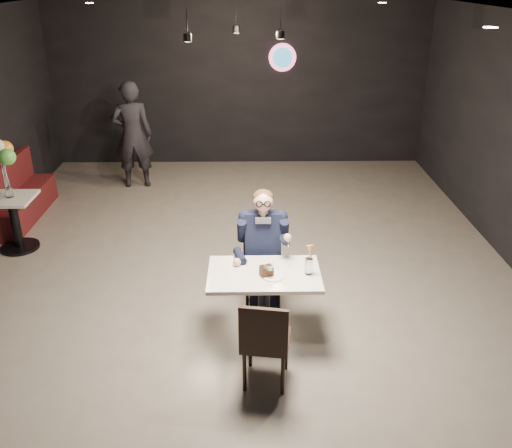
{
  "coord_description": "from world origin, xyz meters",
  "views": [
    {
      "loc": [
        0.16,
        -5.77,
        3.42
      ],
      "look_at": [
        0.24,
        -0.58,
        0.99
      ],
      "focal_mm": 38.0,
      "sensor_mm": 36.0,
      "label": 1
    }
  ],
  "objects_px": {
    "balloon_vase": "(9,192)",
    "side_table": "(16,224)",
    "passerby": "(133,135)",
    "chair_near": "(266,338)",
    "sundae_glass": "(309,266)",
    "chair_far": "(263,270)",
    "seated_man": "(263,249)",
    "booth_bench": "(20,191)",
    "main_table": "(264,305)"
  },
  "relations": [
    {
      "from": "booth_bench",
      "to": "passerby",
      "type": "xyz_separation_m",
      "value": [
        1.46,
        1.38,
        0.47
      ]
    },
    {
      "from": "seated_man",
      "to": "balloon_vase",
      "type": "xyz_separation_m",
      "value": [
        -3.26,
        1.45,
        0.1
      ]
    },
    {
      "from": "chair_far",
      "to": "balloon_vase",
      "type": "xyz_separation_m",
      "value": [
        -3.26,
        1.45,
        0.36
      ]
    },
    {
      "from": "chair_near",
      "to": "seated_man",
      "type": "height_order",
      "value": "seated_man"
    },
    {
      "from": "main_table",
      "to": "passerby",
      "type": "xyz_separation_m",
      "value": [
        -2.11,
        4.38,
        0.54
      ]
    },
    {
      "from": "main_table",
      "to": "sundae_glass",
      "type": "xyz_separation_m",
      "value": [
        0.43,
        -0.03,
        0.46
      ]
    },
    {
      "from": "seated_man",
      "to": "balloon_vase",
      "type": "distance_m",
      "value": 3.57
    },
    {
      "from": "passerby",
      "to": "chair_near",
      "type": "bearing_deg",
      "value": 104.51
    },
    {
      "from": "chair_near",
      "to": "sundae_glass",
      "type": "relative_size",
      "value": 5.48
    },
    {
      "from": "main_table",
      "to": "sundae_glass",
      "type": "relative_size",
      "value": 6.55
    },
    {
      "from": "chair_near",
      "to": "passerby",
      "type": "distance_m",
      "value": 5.48
    },
    {
      "from": "main_table",
      "to": "booth_bench",
      "type": "xyz_separation_m",
      "value": [
        -3.56,
        3.0,
        0.07
      ]
    },
    {
      "from": "chair_far",
      "to": "seated_man",
      "type": "bearing_deg",
      "value": 0.0
    },
    {
      "from": "sundae_glass",
      "to": "booth_bench",
      "type": "xyz_separation_m",
      "value": [
        -3.99,
        3.03,
        -0.39
      ]
    },
    {
      "from": "seated_man",
      "to": "main_table",
      "type": "bearing_deg",
      "value": -90.0
    },
    {
      "from": "seated_man",
      "to": "chair_far",
      "type": "bearing_deg",
      "value": 0.0
    },
    {
      "from": "seated_man",
      "to": "passerby",
      "type": "height_order",
      "value": "passerby"
    },
    {
      "from": "chair_near",
      "to": "passerby",
      "type": "xyz_separation_m",
      "value": [
        -2.11,
        5.04,
        0.45
      ]
    },
    {
      "from": "balloon_vase",
      "to": "chair_near",
      "type": "bearing_deg",
      "value": -39.24
    },
    {
      "from": "chair_near",
      "to": "balloon_vase",
      "type": "xyz_separation_m",
      "value": [
        -3.26,
        2.67,
        0.36
      ]
    },
    {
      "from": "side_table",
      "to": "booth_bench",
      "type": "bearing_deg",
      "value": 106.7
    },
    {
      "from": "booth_bench",
      "to": "seated_man",
      "type": "bearing_deg",
      "value": -34.53
    },
    {
      "from": "balloon_vase",
      "to": "side_table",
      "type": "bearing_deg",
      "value": 0.0
    },
    {
      "from": "booth_bench",
      "to": "chair_far",
      "type": "bearing_deg",
      "value": -34.53
    },
    {
      "from": "chair_far",
      "to": "side_table",
      "type": "xyz_separation_m",
      "value": [
        -3.26,
        1.45,
        -0.1
      ]
    },
    {
      "from": "chair_far",
      "to": "balloon_vase",
      "type": "bearing_deg",
      "value": 156.02
    },
    {
      "from": "main_table",
      "to": "side_table",
      "type": "xyz_separation_m",
      "value": [
        -3.26,
        2.0,
        -0.01
      ]
    },
    {
      "from": "chair_near",
      "to": "booth_bench",
      "type": "height_order",
      "value": "chair_near"
    },
    {
      "from": "sundae_glass",
      "to": "balloon_vase",
      "type": "relative_size",
      "value": 1.17
    },
    {
      "from": "sundae_glass",
      "to": "side_table",
      "type": "relative_size",
      "value": 0.23
    },
    {
      "from": "chair_far",
      "to": "passerby",
      "type": "relative_size",
      "value": 0.5
    },
    {
      "from": "side_table",
      "to": "passerby",
      "type": "height_order",
      "value": "passerby"
    },
    {
      "from": "seated_man",
      "to": "passerby",
      "type": "bearing_deg",
      "value": 118.81
    },
    {
      "from": "main_table",
      "to": "seated_man",
      "type": "distance_m",
      "value": 0.65
    },
    {
      "from": "main_table",
      "to": "passerby",
      "type": "height_order",
      "value": "passerby"
    },
    {
      "from": "chair_far",
      "to": "sundae_glass",
      "type": "xyz_separation_m",
      "value": [
        0.43,
        -0.58,
        0.37
      ]
    },
    {
      "from": "sundae_glass",
      "to": "side_table",
      "type": "height_order",
      "value": "sundae_glass"
    },
    {
      "from": "main_table",
      "to": "seated_man",
      "type": "relative_size",
      "value": 0.76
    },
    {
      "from": "sundae_glass",
      "to": "chair_far",
      "type": "bearing_deg",
      "value": 126.41
    },
    {
      "from": "sundae_glass",
      "to": "passerby",
      "type": "distance_m",
      "value": 5.09
    },
    {
      "from": "booth_bench",
      "to": "passerby",
      "type": "height_order",
      "value": "passerby"
    },
    {
      "from": "side_table",
      "to": "balloon_vase",
      "type": "height_order",
      "value": "balloon_vase"
    },
    {
      "from": "chair_far",
      "to": "chair_near",
      "type": "height_order",
      "value": "same"
    },
    {
      "from": "main_table",
      "to": "chair_near",
      "type": "height_order",
      "value": "chair_near"
    },
    {
      "from": "booth_bench",
      "to": "side_table",
      "type": "bearing_deg",
      "value": -73.3
    },
    {
      "from": "main_table",
      "to": "side_table",
      "type": "relative_size",
      "value": 1.51
    },
    {
      "from": "balloon_vase",
      "to": "sundae_glass",
      "type": "bearing_deg",
      "value": -28.85
    },
    {
      "from": "chair_near",
      "to": "chair_far",
      "type": "bearing_deg",
      "value": 98.96
    },
    {
      "from": "chair_near",
      "to": "sundae_glass",
      "type": "xyz_separation_m",
      "value": [
        0.43,
        0.63,
        0.37
      ]
    },
    {
      "from": "chair_near",
      "to": "booth_bench",
      "type": "relative_size",
      "value": 0.52
    }
  ]
}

